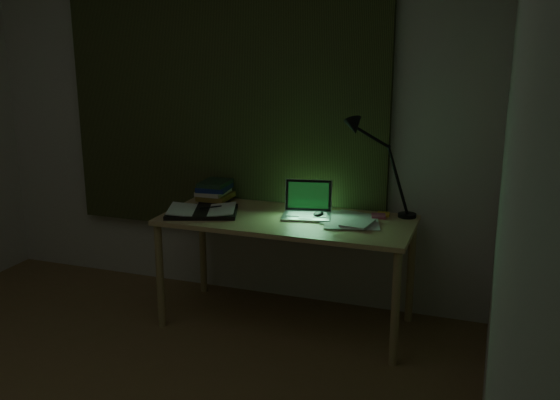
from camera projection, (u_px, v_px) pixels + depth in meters
The scene contains 12 objects.
wall_back at pixel (225, 111), 4.10m from camera, with size 3.50×0.00×2.50m, color beige.
wall_right at pixel (505, 213), 1.72m from camera, with size 0.00×4.00×2.50m, color beige.
curtain at pixel (222, 80), 4.02m from camera, with size 2.20×0.06×2.00m, color #2F3118.
desk at pixel (287, 272), 3.78m from camera, with size 1.49×0.65×0.68m, color tan, non-canonical shape.
laptop at pixel (307, 201), 3.68m from camera, with size 0.29×0.32×0.21m, color #BABABF, non-canonical shape.
open_textbook at pixel (202, 211), 3.78m from camera, with size 0.42×0.30×0.04m, color white, non-canonical shape.
book_stack at pixel (214, 191), 4.02m from camera, with size 0.19×0.22×0.15m, color white, non-canonical shape.
loose_papers at pixel (350, 222), 3.59m from camera, with size 0.34×0.36×0.02m, color silver, non-canonical shape.
mouse at pixel (319, 214), 3.71m from camera, with size 0.06×0.09×0.04m, color black.
sticky_yellow at pixel (383, 214), 3.75m from camera, with size 0.07×0.07×0.02m, color yellow.
sticky_pink at pixel (378, 216), 3.71m from camera, with size 0.08×0.08×0.02m, color #CD4F70.
desk_lamp at pixel (410, 169), 3.64m from camera, with size 0.39×0.31×0.59m, color black, non-canonical shape.
Camera 1 is at (1.71, -1.76, 1.72)m, focal length 40.00 mm.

